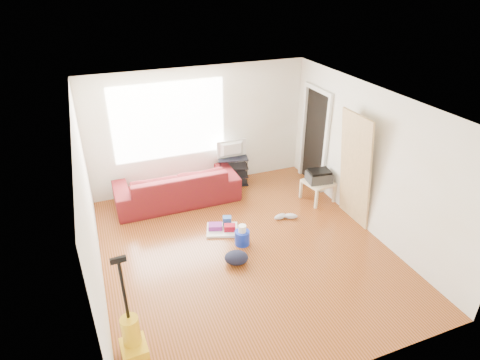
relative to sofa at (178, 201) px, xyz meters
name	(u,v)px	position (x,y,z in m)	size (l,w,h in m)	color
room	(246,178)	(0.74, -1.80, 1.25)	(4.51, 5.01, 2.51)	#67340C
sofa	(178,201)	(0.00, 0.00, 0.00)	(2.39, 0.93, 0.70)	#5C0B19
tv_stand	(233,171)	(1.27, 0.27, 0.32)	(0.69, 0.48, 0.63)	black
tv	(232,150)	(1.27, 0.27, 0.81)	(0.64, 0.08, 0.37)	black
side_table	(318,184)	(2.61, -0.96, 0.35)	(0.59, 0.59, 0.42)	beige
printer	(319,176)	(2.61, -0.96, 0.53)	(0.49, 0.40, 0.24)	#2F2F30
bucket	(242,244)	(0.68, -1.77, 0.00)	(0.25, 0.25, 0.25)	#102ABC
toilet_paper	(242,235)	(0.68, -1.78, 0.19)	(0.13, 0.13, 0.12)	white
cleaning_tray	(223,227)	(0.50, -1.28, 0.06)	(0.66, 0.59, 0.20)	white
backpack	(236,263)	(0.41, -2.20, 0.00)	(0.38, 0.30, 0.21)	#171C31
sneakers	(285,216)	(1.71, -1.35, 0.05)	(0.46, 0.23, 0.10)	silver
vacuum	(132,339)	(-1.34, -3.34, 0.27)	(0.32, 0.36, 1.43)	gold
door_panel	(348,219)	(2.79, -1.78, 0.00)	(0.04, 0.82, 2.05)	#A18555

